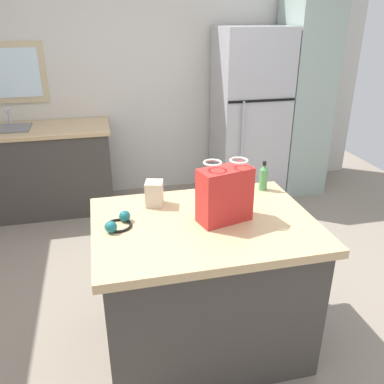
{
  "coord_description": "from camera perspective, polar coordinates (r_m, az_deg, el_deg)",
  "views": [
    {
      "loc": [
        -0.54,
        -2.2,
        1.95
      ],
      "look_at": [
        -0.01,
        0.03,
        0.93
      ],
      "focal_mm": 37.89,
      "sensor_mm": 36.0,
      "label": 1
    }
  ],
  "objects": [
    {
      "name": "ground",
      "position": [
        2.99,
        0.38,
        -16.63
      ],
      "size": [
        6.24,
        6.24,
        0.0
      ],
      "primitive_type": "plane",
      "color": "gray"
    },
    {
      "name": "back_wall",
      "position": [
        4.63,
        -6.98,
        15.28
      ],
      "size": [
        5.2,
        0.13,
        2.51
      ],
      "color": "silver",
      "rests_on": "ground"
    },
    {
      "name": "kitchen_island",
      "position": [
        2.51,
        1.62,
        -12.93
      ],
      "size": [
        1.24,
        0.91,
        0.88
      ],
      "color": "#423D38",
      "rests_on": "ground"
    },
    {
      "name": "refrigerator",
      "position": [
        4.58,
        8.06,
        10.7
      ],
      "size": [
        0.73,
        0.69,
        1.82
      ],
      "color": "#B7B7BC",
      "rests_on": "ground"
    },
    {
      "name": "tall_cabinet",
      "position": [
        4.79,
        15.39,
        13.37
      ],
      "size": [
        0.48,
        0.61,
        2.26
      ],
      "color": "#9EB2A8",
      "rests_on": "ground"
    },
    {
      "name": "sink_counter",
      "position": [
        4.48,
        -20.8,
        2.99
      ],
      "size": [
        1.49,
        0.64,
        1.08
      ],
      "color": "#423D38",
      "rests_on": "ground"
    },
    {
      "name": "shopping_bag",
      "position": [
        2.22,
        4.62,
        -0.35
      ],
      "size": [
        0.32,
        0.21,
        0.36
      ],
      "color": "red",
      "rests_on": "kitchen_island"
    },
    {
      "name": "small_box",
      "position": [
        2.44,
        -5.33,
        -0.2
      ],
      "size": [
        0.12,
        0.13,
        0.15
      ],
      "primitive_type": "cube",
      "rotation": [
        0.0,
        0.0,
        -0.25
      ],
      "color": "beige",
      "rests_on": "kitchen_island"
    },
    {
      "name": "bottle",
      "position": [
        2.68,
        10.02,
        2.04
      ],
      "size": [
        0.05,
        0.05,
        0.2
      ],
      "color": "#4C9956",
      "rests_on": "kitchen_island"
    },
    {
      "name": "ear_defenders",
      "position": [
        2.24,
        -10.35,
        -4.31
      ],
      "size": [
        0.21,
        0.21,
        0.06
      ],
      "color": "black",
      "rests_on": "kitchen_island"
    }
  ]
}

